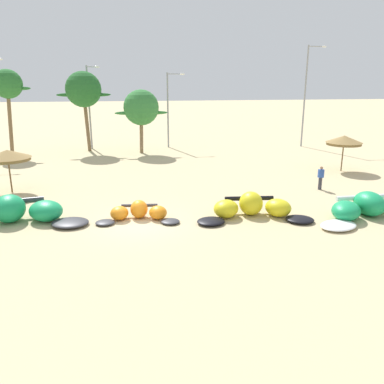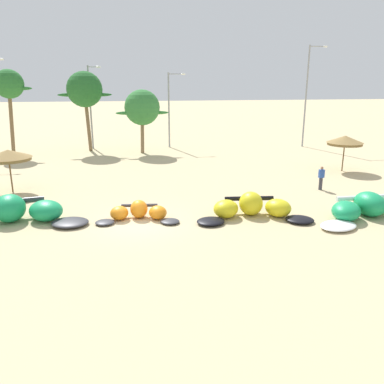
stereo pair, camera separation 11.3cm
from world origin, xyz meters
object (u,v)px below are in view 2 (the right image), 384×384
(kite_center, at_px, (252,208))
(kite_right_of_center, at_px, (374,209))
(kite_left, at_px, (9,214))
(lamppost_east, at_px, (308,92))
(beach_umbrella_near_van, at_px, (8,155))
(palm_left, at_px, (9,85))
(palm_center_left, at_px, (142,108))
(kite_left_of_center, at_px, (139,212))
(person_near_kites, at_px, (321,178))
(lamppost_east_center, at_px, (171,106))
(palm_left_of_gap, at_px, (85,90))
(beach_umbrella_middle, at_px, (345,140))
(lamppost_west_center, at_px, (91,103))

(kite_center, relative_size, kite_right_of_center, 0.84)
(kite_left, distance_m, lamppost_east, 33.99)
(kite_center, height_order, beach_umbrella_near_van, beach_umbrella_near_van)
(palm_left, distance_m, palm_center_left, 13.07)
(kite_right_of_center, xyz_separation_m, palm_left, (-24.22, 23.63, 6.26))
(kite_left_of_center, relative_size, lamppost_east, 0.42)
(person_near_kites, bearing_deg, palm_left, 143.52)
(palm_left, bearing_deg, lamppost_east_center, 5.93)
(palm_left_of_gap, xyz_separation_m, lamppost_east_center, (8.94, 1.03, -1.72))
(beach_umbrella_middle, bearing_deg, kite_left_of_center, -152.04)
(kite_right_of_center, distance_m, person_near_kites, 5.81)
(kite_center, xyz_separation_m, lamppost_east, (13.25, 22.09, 5.55))
(beach_umbrella_middle, bearing_deg, lamppost_east, 79.27)
(lamppost_east, bearing_deg, lamppost_west_center, 174.00)
(kite_right_of_center, distance_m, palm_left_of_gap, 30.27)
(kite_left, relative_size, person_near_kites, 5.02)
(kite_right_of_center, xyz_separation_m, lamppost_east, (6.78, 23.35, 5.54))
(lamppost_west_center, bearing_deg, kite_left_of_center, -80.34)
(kite_right_of_center, xyz_separation_m, lamppost_east_center, (-8.20, 25.30, 4.08))
(kite_center, xyz_separation_m, lamppost_east_center, (-1.73, 24.04, 4.09))
(kite_right_of_center, bearing_deg, kite_center, 169.00)
(kite_left, relative_size, lamppost_east_center, 1.01)
(beach_umbrella_middle, distance_m, palm_center_left, 19.53)
(palm_left, xyz_separation_m, palm_left_of_gap, (7.08, 0.63, -0.47))
(palm_center_left, bearing_deg, lamppost_west_center, 145.20)
(kite_left, bearing_deg, palm_left_of_gap, 84.46)
(palm_center_left, distance_m, lamppost_east, 18.30)
(person_near_kites, xyz_separation_m, lamppost_east, (6.90, 17.54, 5.23))
(beach_umbrella_middle, height_order, lamppost_west_center, lamppost_west_center)
(kite_center, distance_m, kite_right_of_center, 6.59)
(beach_umbrella_near_van, distance_m, palm_left_of_gap, 16.43)
(kite_left_of_center, bearing_deg, lamppost_east_center, 79.30)
(person_near_kites, bearing_deg, kite_left_of_center, -162.54)
(beach_umbrella_middle, bearing_deg, palm_center_left, 144.68)
(palm_left, xyz_separation_m, lamppost_east, (31.00, -0.28, -0.72))
(person_near_kites, relative_size, palm_center_left, 0.25)
(kite_left_of_center, bearing_deg, beach_umbrella_middle, 27.96)
(kite_left_of_center, distance_m, beach_umbrella_middle, 19.42)
(beach_umbrella_near_van, height_order, beach_umbrella_middle, beach_umbrella_middle)
(palm_left_of_gap, relative_size, palm_center_left, 1.28)
(kite_left, bearing_deg, kite_left_of_center, -3.04)
(beach_umbrella_middle, xyz_separation_m, person_near_kites, (-4.54, -5.12, -1.73))
(person_near_kites, bearing_deg, lamppost_west_center, 129.65)
(palm_left, relative_size, lamppost_west_center, 0.95)
(kite_left, bearing_deg, lamppost_east_center, 64.34)
(kite_right_of_center, relative_size, beach_umbrella_middle, 2.67)
(kite_center, xyz_separation_m, lamppost_west_center, (-10.23, 24.56, 4.39))
(kite_right_of_center, xyz_separation_m, person_near_kites, (-0.12, 5.80, 0.31))
(beach_umbrella_near_van, xyz_separation_m, palm_center_left, (9.40, 13.44, 2.08))
(person_near_kites, height_order, palm_center_left, palm_center_left)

